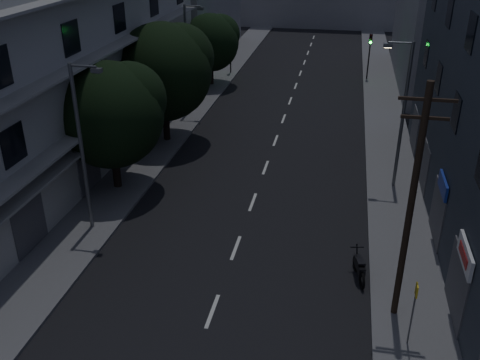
% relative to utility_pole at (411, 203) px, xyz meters
% --- Properties ---
extents(ground, '(160.00, 160.00, 0.00)m').
position_rel_utility_pole_xyz_m(ground, '(-6.85, 17.36, -4.87)').
color(ground, black).
rests_on(ground, ground).
extents(sidewalk_left, '(3.00, 90.00, 0.15)m').
position_rel_utility_pole_xyz_m(sidewalk_left, '(-14.35, 17.36, -4.79)').
color(sidewalk_left, '#565659').
rests_on(sidewalk_left, ground).
extents(sidewalk_right, '(3.00, 90.00, 0.15)m').
position_rel_utility_pole_xyz_m(sidewalk_right, '(0.65, 17.36, -4.79)').
color(sidewalk_right, '#565659').
rests_on(sidewalk_right, ground).
extents(lane_markings, '(0.15, 60.50, 0.01)m').
position_rel_utility_pole_xyz_m(lane_markings, '(-6.85, 23.61, -4.86)').
color(lane_markings, beige).
rests_on(lane_markings, ground).
extents(building_left, '(7.00, 36.00, 14.00)m').
position_rel_utility_pole_xyz_m(building_left, '(-18.83, 10.36, 2.13)').
color(building_left, '#A3A39E').
rests_on(building_left, ground).
extents(building_far_right, '(6.00, 20.00, 13.00)m').
position_rel_utility_pole_xyz_m(building_far_right, '(5.15, 34.36, 1.63)').
color(building_far_right, slate).
rests_on(building_far_right, ground).
extents(tree_near, '(5.68, 5.68, 7.01)m').
position_rel_utility_pole_xyz_m(tree_near, '(-14.50, 8.07, -0.33)').
color(tree_near, black).
rests_on(tree_near, sidewalk_left).
extents(tree_mid, '(6.31, 6.31, 7.76)m').
position_rel_utility_pole_xyz_m(tree_mid, '(-14.01, 15.41, 0.13)').
color(tree_mid, black).
rests_on(tree_mid, sidewalk_left).
extents(tree_far, '(5.01, 5.01, 6.19)m').
position_rel_utility_pole_xyz_m(tree_far, '(-14.35, 29.11, -0.84)').
color(tree_far, black).
rests_on(tree_far, sidewalk_left).
extents(traffic_signal_far_right, '(0.28, 0.37, 4.10)m').
position_rel_utility_pole_xyz_m(traffic_signal_far_right, '(-0.53, 33.56, -1.77)').
color(traffic_signal_far_right, black).
rests_on(traffic_signal_far_right, sidewalk_right).
extents(traffic_signal_far_left, '(0.28, 0.37, 4.10)m').
position_rel_utility_pole_xyz_m(traffic_signal_far_left, '(-13.51, 33.28, -1.77)').
color(traffic_signal_far_left, black).
rests_on(traffic_signal_far_left, sidewalk_left).
extents(street_lamp_left_near, '(1.51, 0.25, 8.00)m').
position_rel_utility_pole_xyz_m(street_lamp_left_near, '(-13.94, 3.66, -0.27)').
color(street_lamp_left_near, slate).
rests_on(street_lamp_left_near, sidewalk_left).
extents(street_lamp_right, '(1.51, 0.25, 8.00)m').
position_rel_utility_pole_xyz_m(street_lamp_right, '(0.49, 11.12, -0.27)').
color(street_lamp_right, '#565A5E').
rests_on(street_lamp_right, sidewalk_right).
extents(street_lamp_left_far, '(1.51, 0.25, 8.00)m').
position_rel_utility_pole_xyz_m(street_lamp_left_far, '(-14.10, 21.13, -0.27)').
color(street_lamp_left_far, '#505457').
rests_on(street_lamp_left_far, sidewalk_left).
extents(utility_pole, '(1.80, 0.24, 9.00)m').
position_rel_utility_pole_xyz_m(utility_pole, '(0.00, 0.00, 0.00)').
color(utility_pole, black).
rests_on(utility_pole, sidewalk_right).
extents(bus_stop_sign, '(0.06, 0.35, 2.52)m').
position_rel_utility_pole_xyz_m(bus_stop_sign, '(0.37, -1.62, -2.98)').
color(bus_stop_sign, '#595B60').
rests_on(bus_stop_sign, sidewalk_right).
extents(motorcycle, '(0.69, 1.97, 1.28)m').
position_rel_utility_pole_xyz_m(motorcycle, '(-1.33, 2.13, -4.36)').
color(motorcycle, black).
rests_on(motorcycle, ground).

